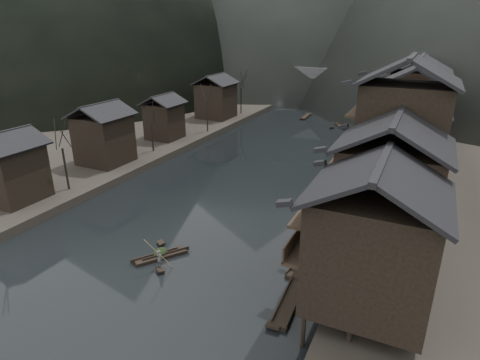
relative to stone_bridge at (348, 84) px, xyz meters
The scene contains 12 objects.
water 72.18m from the stone_bridge, 90.00° to the right, with size 300.00×300.00×0.00m, color black.
left_bank 47.64m from the stone_bridge, 137.56° to the right, with size 40.00×200.00×1.20m, color #2D2823.
stilt_houses 55.76m from the stone_bridge, 71.90° to the right, with size 9.00×67.60×16.87m.
left_houses 55.79m from the stone_bridge, 111.56° to the right, with size 8.10×53.20×8.73m.
bare_trees 53.42m from the stone_bridge, 108.56° to the right, with size 3.89×62.12×7.77m.
moored_sampans 49.33m from the stone_bridge, 75.90° to the right, with size 3.39×68.20×0.47m.
midriver_boats 25.57m from the stone_bridge, 85.79° to the right, with size 14.52×23.06×0.45m.
stone_bridge is the anchor object (origin of this frame).
hero_sampan 77.96m from the stone_bridge, 90.00° to the right, with size 3.56×4.59×0.44m.
cargo_heap 77.74m from the stone_bridge, 90.10° to the right, with size 1.10×1.44×0.66m, color black.
boatman 79.34m from the stone_bridge, 89.28° to the right, with size 0.58×0.38×1.60m, color #565658.
bamboo_pole 79.26m from the stone_bridge, 89.13° to the right, with size 0.06×0.06×4.41m, color #8C7A51.
Camera 1 is at (19.14, -29.98, 19.00)m, focal length 30.00 mm.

